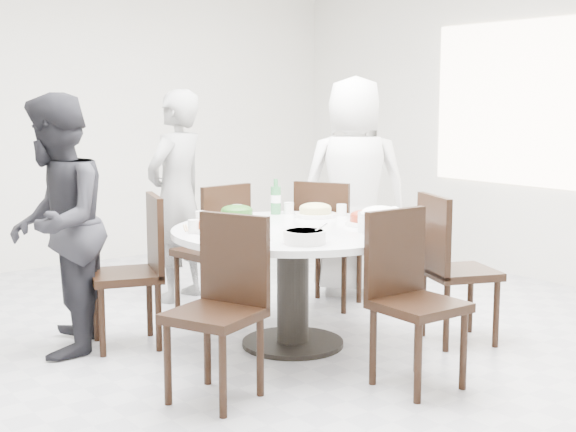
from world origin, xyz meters
TOP-DOWN VIEW (x-y plane):
  - floor at (0.00, 0.00)m, footprint 6.00×6.00m
  - wall_back at (0.00, 3.00)m, footprint 6.00×0.01m
  - wall_right at (3.00, 0.00)m, footprint 0.01×6.00m
  - window at (2.98, 0.00)m, footprint 0.04×2.20m
  - dining_table at (0.19, -0.25)m, footprint 1.50×1.50m
  - chair_ne at (1.01, 0.36)m, footprint 0.57×0.57m
  - chair_n at (0.18, 0.71)m, footprint 0.47×0.47m
  - chair_nw at (-0.64, 0.38)m, footprint 0.53×0.53m
  - chair_sw at (-0.69, -0.74)m, footprint 0.55×0.55m
  - chair_s at (0.28, -1.23)m, footprint 0.43×0.43m
  - chair_se at (1.09, -0.82)m, footprint 0.55×0.55m
  - diner_right at (1.40, 0.53)m, footprint 1.00×0.93m
  - diner_middle at (0.21, 1.22)m, footprint 0.69×0.57m
  - diner_left at (-1.02, 0.51)m, footprint 0.91×0.97m
  - dish_greens at (0.12, 0.26)m, footprint 0.27×0.27m
  - dish_pale at (0.60, 0.03)m, footprint 0.28×0.28m
  - dish_orange at (-0.28, -0.06)m, footprint 0.25×0.25m
  - dish_redbrown at (0.63, -0.44)m, footprint 0.27×0.27m
  - dish_tofu at (-0.26, -0.42)m, footprint 0.27×0.27m
  - rice_bowl at (0.53, -0.67)m, footprint 0.27×0.27m
  - soup_bowl at (-0.07, -0.70)m, footprint 0.24×0.24m
  - beverage_bottle at (0.47, 0.30)m, footprint 0.07×0.07m
  - tea_cups at (0.23, 0.41)m, footprint 0.07×0.07m
  - chopsticks at (0.18, 0.39)m, footprint 0.24×0.04m

SIDE VIEW (x-z plane):
  - floor at x=0.00m, z-range -0.01..0.01m
  - dining_table at x=0.19m, z-range 0.00..0.75m
  - chair_ne at x=1.01m, z-range 0.00..0.95m
  - chair_n at x=0.18m, z-range 0.00..0.95m
  - chair_nw at x=-0.64m, z-range 0.00..0.95m
  - chair_sw at x=-0.69m, z-range 0.00..0.95m
  - chair_s at x=0.28m, z-range 0.00..0.95m
  - chair_se at x=1.09m, z-range 0.00..0.95m
  - chopsticks at x=0.18m, z-range 0.75..0.76m
  - dish_orange at x=-0.28m, z-range 0.75..0.82m
  - dish_redbrown at x=0.63m, z-range 0.75..0.82m
  - dish_tofu at x=-0.26m, z-range 0.75..0.82m
  - dish_greens at x=0.12m, z-range 0.75..0.82m
  - soup_bowl at x=-0.07m, z-range 0.75..0.82m
  - dish_pale at x=0.60m, z-range 0.75..0.82m
  - tea_cups at x=0.23m, z-range 0.75..0.83m
  - diner_left at x=-1.02m, z-range 0.00..1.58m
  - diner_middle at x=0.21m, z-range 0.00..1.61m
  - rice_bowl at x=0.53m, z-range 0.75..0.87m
  - diner_right at x=1.40m, z-range 0.00..1.72m
  - beverage_bottle at x=0.47m, z-range 0.75..1.00m
  - wall_back at x=0.00m, z-range 0.00..2.80m
  - wall_right at x=3.00m, z-range 0.00..2.80m
  - window at x=2.98m, z-range 0.80..2.20m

